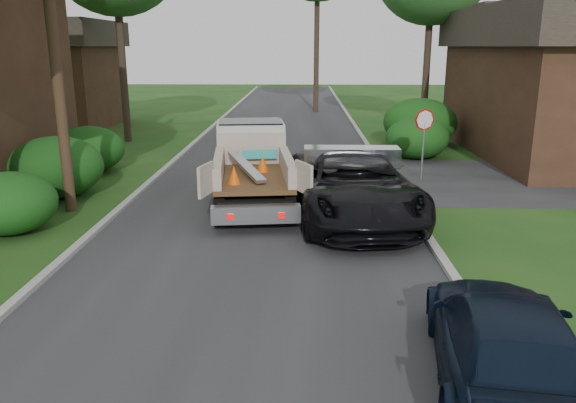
% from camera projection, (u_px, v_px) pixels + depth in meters
% --- Properties ---
extents(ground, '(120.00, 120.00, 0.00)m').
position_uv_depth(ground, '(248.00, 284.00, 11.00)').
color(ground, '#164212').
rests_on(ground, ground).
extents(road, '(8.00, 90.00, 0.02)m').
position_uv_depth(road, '(273.00, 173.00, 20.63)').
color(road, '#28282B').
rests_on(road, ground).
extents(curb_left, '(0.20, 90.00, 0.12)m').
position_uv_depth(curb_left, '(163.00, 171.00, 20.72)').
color(curb_left, '#9E9E99').
rests_on(curb_left, ground).
extents(curb_right, '(0.20, 90.00, 0.12)m').
position_uv_depth(curb_right, '(385.00, 172.00, 20.52)').
color(curb_right, '#9E9E99').
rests_on(curb_right, ground).
extents(stop_sign, '(0.71, 0.32, 2.48)m').
position_uv_depth(stop_sign, '(424.00, 129.00, 19.07)').
color(stop_sign, slate).
rests_on(stop_sign, ground).
extents(utility_pole, '(2.42, 1.25, 10.00)m').
position_uv_depth(utility_pole, '(52.00, 19.00, 14.55)').
color(utility_pole, '#382619').
rests_on(utility_pole, ground).
extents(house_left_far, '(7.56, 7.56, 6.00)m').
position_uv_depth(house_left_far, '(46.00, 73.00, 31.71)').
color(house_left_far, '#392117').
rests_on(house_left_far, ground).
extents(hedge_left_a, '(2.34, 2.34, 1.53)m').
position_uv_depth(hedge_left_a, '(8.00, 203.00, 13.84)').
color(hedge_left_a, '#0E3F10').
rests_on(hedge_left_a, ground).
extents(hedge_left_b, '(2.86, 2.86, 1.87)m').
position_uv_depth(hedge_left_b, '(56.00, 167.00, 17.17)').
color(hedge_left_b, '#0E3F10').
rests_on(hedge_left_b, ground).
extents(hedge_left_c, '(2.60, 2.60, 1.70)m').
position_uv_depth(hedge_left_c, '(88.00, 149.00, 20.57)').
color(hedge_left_c, '#0E3F10').
rests_on(hedge_left_c, ground).
extents(hedge_right_a, '(2.60, 2.60, 1.70)m').
position_uv_depth(hedge_right_a, '(417.00, 138.00, 23.15)').
color(hedge_right_a, '#0E3F10').
rests_on(hedge_right_a, ground).
extents(hedge_right_b, '(3.38, 3.38, 2.21)m').
position_uv_depth(hedge_right_b, '(420.00, 122.00, 25.96)').
color(hedge_right_b, '#0E3F10').
rests_on(hedge_right_b, ground).
extents(flatbed_truck, '(3.06, 6.08, 2.22)m').
position_uv_depth(flatbed_truck, '(252.00, 158.00, 17.07)').
color(flatbed_truck, black).
rests_on(flatbed_truck, ground).
extents(black_pickup, '(3.70, 6.83, 1.82)m').
position_uv_depth(black_pickup, '(352.00, 185.00, 15.03)').
color(black_pickup, black).
rests_on(black_pickup, ground).
extents(navy_suv, '(2.55, 4.84, 1.34)m').
position_uv_depth(navy_suv, '(506.00, 342.00, 7.51)').
color(navy_suv, black).
rests_on(navy_suv, ground).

